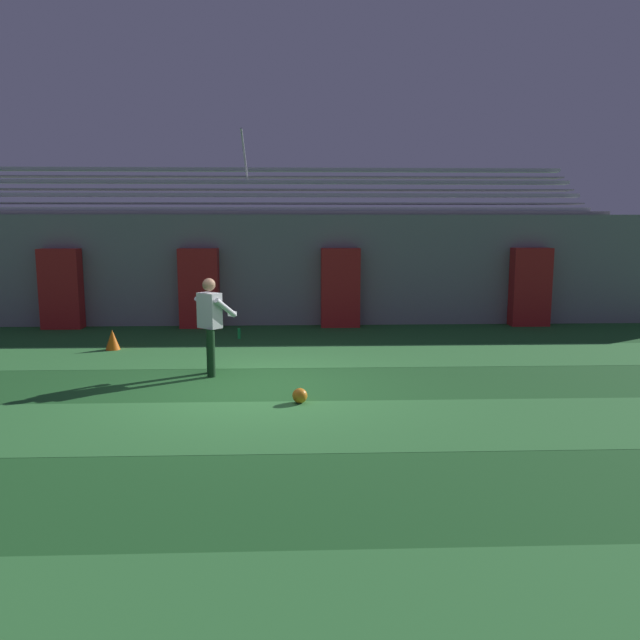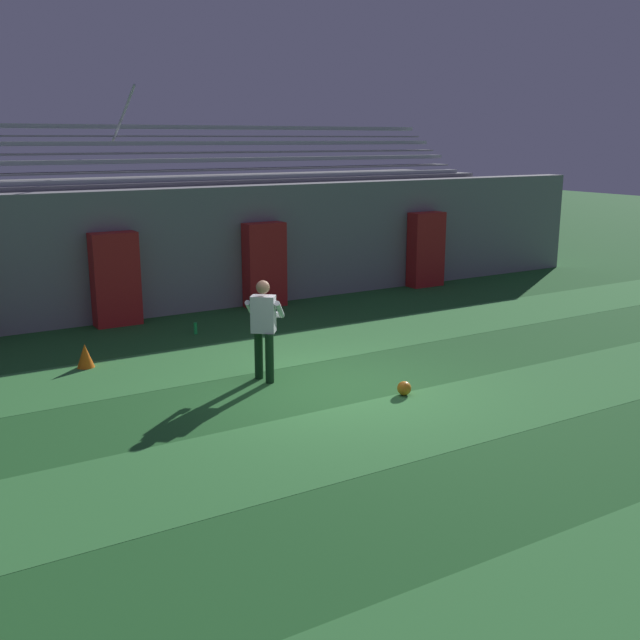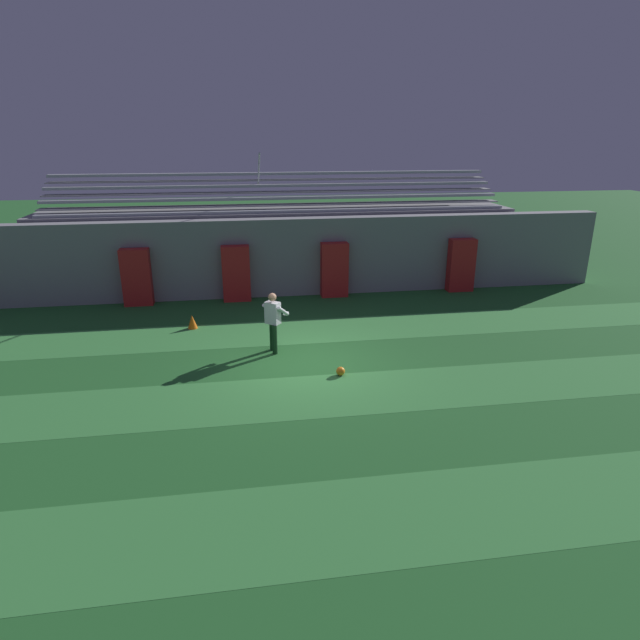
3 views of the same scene
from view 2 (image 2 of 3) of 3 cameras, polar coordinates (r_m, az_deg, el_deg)
The scene contains 12 objects.
ground_plane at distance 11.95m, azimuth 1.40°, elevation -5.22°, with size 80.00×80.00×0.00m, color #236028.
turf_stripe_mid at distance 10.59m, azimuth 6.64°, elevation -7.83°, with size 28.00×2.11×0.01m, color #38843D.
turf_stripe_far at distance 13.97m, azimuth -4.03°, elevation -2.42°, with size 28.00×2.11×0.01m, color #38843D.
back_wall at distance 17.31m, azimuth -10.32°, elevation 5.26°, with size 24.00×0.60×2.80m, color gray.
padding_pillar_gate_left at distance 16.31m, azimuth -15.32°, elevation 3.01°, with size 0.97×0.44×1.97m, color #B21E1E.
padding_pillar_gate_right at distance 17.58m, azimuth -4.25°, elevation 4.20°, with size 0.97×0.44×1.97m, color #B21E1E.
padding_pillar_far_right at distance 20.21m, azimuth 8.07°, elevation 5.34°, with size 0.97×0.44×1.97m, color #B21E1E.
bleacher_stand at distance 19.16m, azimuth -12.50°, elevation 6.25°, with size 18.00×3.35×5.03m.
goalkeeper at distance 12.11m, azimuth -4.31°, elevation -0.29°, with size 0.74×0.73×1.67m.
soccer_ball at distance 11.67m, azimuth 6.43°, elevation -5.19°, with size 0.22×0.22×0.22m, color orange.
traffic_cone at distance 13.56m, azimuth -17.46°, elevation -2.62°, with size 0.30×0.30×0.42m, color orange.
water_bottle at distance 15.37m, azimuth -9.47°, elevation -0.63°, with size 0.07×0.07×0.24m, color green.
Camera 2 is at (-6.12, -9.50, 3.87)m, focal length 42.00 mm.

